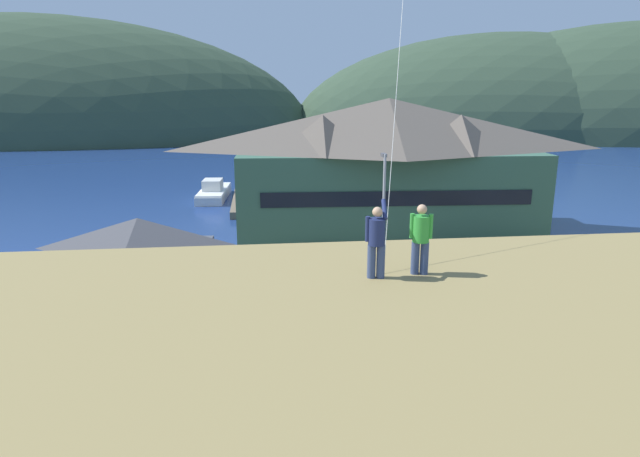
% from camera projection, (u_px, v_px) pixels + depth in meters
% --- Properties ---
extents(ground_plane, '(600.00, 600.00, 0.00)m').
position_uv_depth(ground_plane, '(312.00, 375.00, 22.56)').
color(ground_plane, '#66604C').
extents(parking_lot_pad, '(40.00, 20.00, 0.10)m').
position_uv_depth(parking_lot_pad, '(302.00, 323.00, 27.35)').
color(parking_lot_pad, slate).
rests_on(parking_lot_pad, ground).
extents(bay_water, '(360.00, 84.00, 0.03)m').
position_uv_depth(bay_water, '(272.00, 168.00, 80.28)').
color(bay_water, navy).
rests_on(bay_water, ground).
extents(far_hill_east_peak, '(129.12, 54.91, 54.39)m').
position_uv_depth(far_hill_east_peak, '(33.00, 139.00, 125.87)').
color(far_hill_east_peak, '#334733').
rests_on(far_hill_east_peak, ground).
extents(far_hill_center_saddle, '(110.26, 63.59, 48.92)m').
position_uv_depth(far_hill_center_saddle, '(507.00, 134.00, 138.76)').
color(far_hill_center_saddle, '#334733').
rests_on(far_hill_center_saddle, ground).
extents(harbor_lodge, '(25.22, 10.97, 10.68)m').
position_uv_depth(harbor_lodge, '(388.00, 163.00, 43.35)').
color(harbor_lodge, '#38604C').
rests_on(harbor_lodge, ground).
extents(storage_shed_near_lot, '(8.04, 5.61, 4.89)m').
position_uv_depth(storage_shed_near_lot, '(141.00, 261.00, 29.06)').
color(storage_shed_near_lot, '#474C56').
rests_on(storage_shed_near_lot, ground).
extents(wharf_dock, '(3.20, 12.61, 0.70)m').
position_uv_depth(wharf_dock, '(249.00, 202.00, 54.88)').
color(wharf_dock, '#70604C').
rests_on(wharf_dock, ground).
extents(moored_boat_wharfside, '(3.27, 8.59, 2.16)m').
position_uv_depth(moored_boat_wharfside, '(214.00, 192.00, 57.86)').
color(moored_boat_wharfside, silver).
rests_on(moored_boat_wharfside, ground).
extents(moored_boat_outer_mooring, '(2.76, 6.68, 2.16)m').
position_uv_depth(moored_boat_outer_mooring, '(283.00, 199.00, 54.39)').
color(moored_boat_outer_mooring, '#23564C').
rests_on(moored_boat_outer_mooring, ground).
extents(parked_car_lone_by_shed, '(4.31, 2.27, 1.82)m').
position_uv_depth(parked_car_lone_by_shed, '(5.00, 311.00, 26.23)').
color(parked_car_lone_by_shed, slate).
rests_on(parked_car_lone_by_shed, parking_lot_pad).
extents(parked_car_front_row_end, '(4.28, 2.22, 1.82)m').
position_uv_depth(parked_car_front_row_end, '(426.00, 293.00, 28.61)').
color(parked_car_front_row_end, navy).
rests_on(parked_car_front_row_end, parking_lot_pad).
extents(parked_car_back_row_left, '(4.26, 2.16, 1.82)m').
position_uv_depth(parked_car_back_row_left, '(176.00, 349.00, 22.47)').
color(parked_car_back_row_left, '#9EA3A8').
rests_on(parked_car_back_row_left, parking_lot_pad).
extents(parked_car_corner_spot, '(4.27, 2.20, 1.82)m').
position_uv_depth(parked_car_corner_spot, '(288.00, 300.00, 27.69)').
color(parked_car_corner_spot, '#9EA3A8').
rests_on(parked_car_corner_spot, parking_lot_pad).
extents(parked_car_mid_row_near, '(4.31, 2.27, 1.82)m').
position_uv_depth(parked_car_mid_row_near, '(553.00, 277.00, 31.04)').
color(parked_car_mid_row_near, '#B28923').
rests_on(parked_car_mid_row_near, parking_lot_pad).
extents(parked_car_mid_row_center, '(4.35, 2.35, 1.82)m').
position_uv_depth(parked_car_mid_row_center, '(574.00, 325.00, 24.75)').
color(parked_car_mid_row_center, slate).
rests_on(parked_car_mid_row_center, parking_lot_pad).
extents(parked_car_back_row_right, '(4.29, 2.24, 1.82)m').
position_uv_depth(parked_car_back_row_right, '(411.00, 342.00, 23.06)').
color(parked_car_back_row_right, '#236633').
rests_on(parked_car_back_row_right, parking_lot_pad).
extents(parked_car_front_row_red, '(4.36, 2.38, 1.82)m').
position_uv_depth(parked_car_front_row_red, '(56.00, 360.00, 21.53)').
color(parked_car_front_row_red, navy).
rests_on(parked_car_front_row_red, parking_lot_pad).
extents(parking_light_pole, '(0.24, 0.78, 7.68)m').
position_uv_depth(parking_light_pole, '(383.00, 210.00, 32.15)').
color(parking_light_pole, '#ADADB2').
rests_on(parking_light_pole, parking_lot_pad).
extents(person_kite_flyer, '(0.56, 0.64, 1.86)m').
position_uv_depth(person_kite_flyer, '(377.00, 240.00, 12.93)').
color(person_kite_flyer, '#384770').
rests_on(person_kite_flyer, grassy_hill_foreground).
extents(person_companion, '(0.54, 0.40, 1.74)m').
position_uv_depth(person_companion, '(421.00, 237.00, 13.20)').
color(person_companion, '#384770').
rests_on(person_companion, grassy_hill_foreground).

